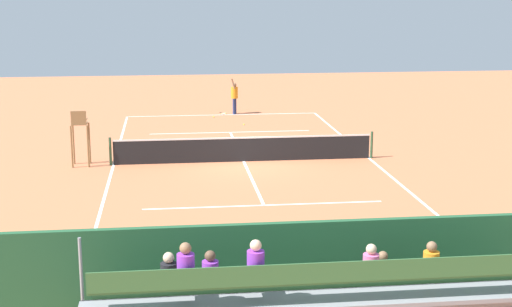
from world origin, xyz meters
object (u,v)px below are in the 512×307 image
(tennis_net, at_px, (244,149))
(umpire_chair, at_px, (80,132))
(tennis_player, at_px, (234,95))
(tennis_ball_far, at_px, (244,124))
(tennis_racket, at_px, (223,113))
(courtside_bench, at_px, (445,269))
(bleacher_stand, at_px, (324,297))
(tennis_ball_near, at_px, (214,117))
(equipment_bag, at_px, (383,290))

(tennis_net, height_order, umpire_chair, umpire_chair)
(tennis_player, bearing_deg, tennis_ball_far, 92.59)
(tennis_player, distance_m, tennis_ball_far, 3.51)
(tennis_net, height_order, tennis_racket, tennis_net)
(courtside_bench, xyz_separation_m, tennis_racket, (2.98, -24.67, -0.54))
(bleacher_stand, xyz_separation_m, tennis_ball_near, (0.41, -25.64, -0.92))
(equipment_bag, xyz_separation_m, tennis_racket, (1.56, -24.80, -0.16))
(tennis_ball_far, bearing_deg, tennis_net, 83.95)
(umpire_chair, distance_m, courtside_bench, 16.22)
(courtside_bench, distance_m, tennis_ball_near, 23.82)
(courtside_bench, bearing_deg, tennis_net, -76.94)
(umpire_chair, relative_size, tennis_ball_near, 32.42)
(umpire_chair, relative_size, equipment_bag, 2.38)
(tennis_racket, bearing_deg, umpire_chair, 61.06)
(bleacher_stand, xyz_separation_m, tennis_player, (-0.78, -26.60, 0.07))
(bleacher_stand, bearing_deg, tennis_ball_near, -89.08)
(tennis_net, xyz_separation_m, tennis_racket, (-0.10, -11.40, -0.49))
(umpire_chair, height_order, courtside_bench, umpire_chair)
(equipment_bag, height_order, tennis_racket, equipment_bag)
(courtside_bench, relative_size, tennis_player, 0.93)
(bleacher_stand, height_order, umpire_chair, bleacher_stand)
(courtside_bench, bearing_deg, tennis_player, -84.41)
(umpire_chair, distance_m, tennis_ball_far, 10.62)
(bleacher_stand, distance_m, tennis_ball_far, 23.27)
(equipment_bag, distance_m, tennis_player, 24.66)
(courtside_bench, distance_m, equipment_bag, 1.48)
(tennis_racket, bearing_deg, tennis_player, 163.20)
(umpire_chair, height_order, equipment_bag, umpire_chair)
(tennis_net, height_order, bleacher_stand, bleacher_stand)
(tennis_racket, height_order, tennis_ball_near, tennis_ball_near)
(courtside_bench, bearing_deg, bleacher_stand, 33.50)
(tennis_racket, relative_size, tennis_ball_far, 8.73)
(umpire_chair, distance_m, equipment_bag, 15.58)
(tennis_player, height_order, tennis_ball_near, tennis_player)
(bleacher_stand, distance_m, tennis_racket, 26.79)
(bleacher_stand, xyz_separation_m, tennis_ball_far, (-0.93, -23.23, -0.92))
(umpire_chair, bearing_deg, bleacher_stand, 111.65)
(tennis_ball_near, distance_m, tennis_ball_far, 2.76)
(bleacher_stand, distance_m, equipment_bag, 2.75)
(umpire_chair, distance_m, tennis_racket, 13.08)
(tennis_net, distance_m, courtside_bench, 13.62)
(courtside_bench, bearing_deg, tennis_racket, -83.11)
(bleacher_stand, distance_m, tennis_ball_near, 25.66)
(tennis_ball_near, bearing_deg, courtside_bench, 98.66)
(tennis_ball_far, bearing_deg, bleacher_stand, 87.71)
(bleacher_stand, relative_size, tennis_ball_far, 137.27)
(tennis_net, relative_size, courtside_bench, 5.72)
(tennis_net, xyz_separation_m, bleacher_stand, (0.09, 15.37, 0.45))
(courtside_bench, xyz_separation_m, tennis_ball_near, (3.59, -23.54, -0.53))
(tennis_racket, bearing_deg, tennis_ball_far, 101.73)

